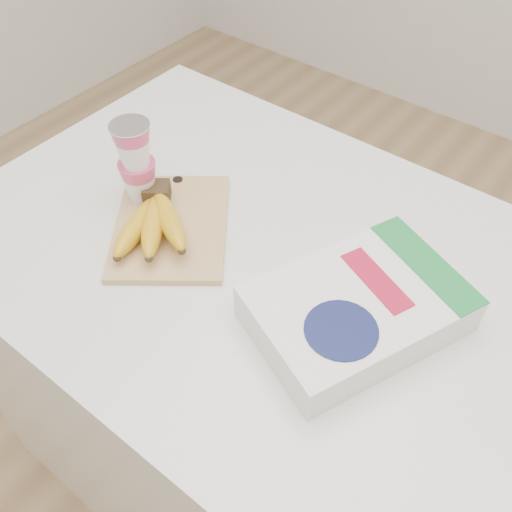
{
  "coord_description": "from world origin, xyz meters",
  "views": [
    {
      "loc": [
        0.4,
        -0.56,
        1.63
      ],
      "look_at": [
        0.0,
        -0.04,
        0.93
      ],
      "focal_mm": 40.0,
      "sensor_mm": 36.0,
      "label": 1
    }
  ],
  "objects": [
    {
      "name": "cutting_board",
      "position": [
        -0.19,
        -0.06,
        0.9
      ],
      "size": [
        0.33,
        0.34,
        0.01
      ],
      "primitive_type": "cube",
      "rotation": [
        0.0,
        0.0,
        0.65
      ],
      "color": "tan",
      "rests_on": "table"
    },
    {
      "name": "cereal_box",
      "position": [
        0.19,
        -0.03,
        0.92
      ],
      "size": [
        0.32,
        0.38,
        0.07
      ],
      "rotation": [
        0.0,
        0.0,
        -0.4
      ],
      "color": "white",
      "rests_on": "table"
    },
    {
      "name": "yogurt_stack",
      "position": [
        -0.28,
        -0.04,
        0.99
      ],
      "size": [
        0.07,
        0.07,
        0.17
      ],
      "color": "white",
      "rests_on": "cutting_board"
    },
    {
      "name": "table",
      "position": [
        0.0,
        0.0,
        0.45
      ],
      "size": [
        1.19,
        0.79,
        0.89
      ],
      "primitive_type": "cube",
      "color": "silver",
      "rests_on": "ground"
    },
    {
      "name": "bananas",
      "position": [
        -0.2,
        -0.09,
        0.93
      ],
      "size": [
        0.19,
        0.2,
        0.06
      ],
      "color": "#382816",
      "rests_on": "cutting_board"
    }
  ]
}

